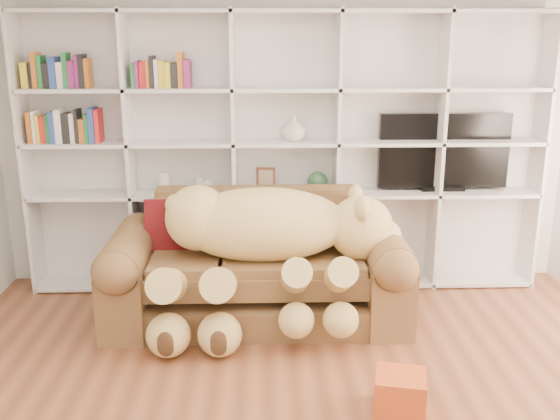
{
  "coord_description": "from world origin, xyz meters",
  "views": [
    {
      "loc": [
        -0.2,
        -2.97,
        2.21
      ],
      "look_at": [
        -0.07,
        1.63,
        0.89
      ],
      "focal_mm": 40.0,
      "sensor_mm": 36.0,
      "label": 1
    }
  ],
  "objects_px": {
    "sofa": "(257,273)",
    "gift_box": "(400,393)",
    "teddy_bear": "(265,241)",
    "tv": "(443,152)"
  },
  "relations": [
    {
      "from": "sofa",
      "to": "gift_box",
      "type": "distance_m",
      "value": 1.61
    },
    {
      "from": "sofa",
      "to": "tv",
      "type": "xyz_separation_m",
      "value": [
        1.63,
        0.7,
        0.83
      ]
    },
    {
      "from": "sofa",
      "to": "gift_box",
      "type": "relative_size",
      "value": 7.78
    },
    {
      "from": "gift_box",
      "to": "tv",
      "type": "xyz_separation_m",
      "value": [
        0.76,
        2.04,
        1.08
      ]
    },
    {
      "from": "gift_box",
      "to": "tv",
      "type": "distance_m",
      "value": 2.43
    },
    {
      "from": "teddy_bear",
      "to": "tv",
      "type": "xyz_separation_m",
      "value": [
        1.57,
        0.9,
        0.5
      ]
    },
    {
      "from": "tv",
      "to": "teddy_bear",
      "type": "bearing_deg",
      "value": -150.13
    },
    {
      "from": "teddy_bear",
      "to": "gift_box",
      "type": "height_order",
      "value": "teddy_bear"
    },
    {
      "from": "teddy_bear",
      "to": "gift_box",
      "type": "distance_m",
      "value": 1.51
    },
    {
      "from": "sofa",
      "to": "teddy_bear",
      "type": "xyz_separation_m",
      "value": [
        0.06,
        -0.2,
        0.33
      ]
    }
  ]
}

